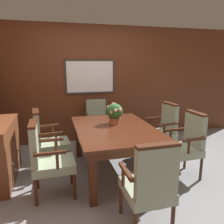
% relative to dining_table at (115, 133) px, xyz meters
% --- Properties ---
extents(ground_plane, '(14.00, 14.00, 0.00)m').
position_rel_dining_table_xyz_m(ground_plane, '(-0.00, -0.22, -0.64)').
color(ground_plane, gray).
extents(wall_back, '(7.20, 0.08, 2.45)m').
position_rel_dining_table_xyz_m(wall_back, '(-0.00, 1.61, 0.59)').
color(wall_back, '#5B2D19').
rests_on(wall_back, ground_plane).
extents(dining_table, '(1.16, 1.68, 0.73)m').
position_rel_dining_table_xyz_m(dining_table, '(0.00, 0.00, 0.00)').
color(dining_table, '#4C2314').
rests_on(dining_table, ground_plane).
extents(chair_head_far, '(0.50, 0.52, 0.98)m').
position_rel_dining_table_xyz_m(chair_head_far, '(-0.02, 1.24, -0.12)').
color(chair_head_far, '#472314').
rests_on(chair_head_far, ground_plane).
extents(chair_head_near, '(0.50, 0.52, 0.98)m').
position_rel_dining_table_xyz_m(chair_head_near, '(-0.00, -1.27, -0.12)').
color(chair_head_near, '#472314').
rests_on(chair_head_near, ground_plane).
extents(chair_right_near, '(0.53, 0.51, 0.98)m').
position_rel_dining_table_xyz_m(chair_right_near, '(0.98, -0.39, -0.12)').
color(chair_right_near, '#472314').
rests_on(chair_right_near, ground_plane).
extents(chair_right_far, '(0.56, 0.53, 0.98)m').
position_rel_dining_table_xyz_m(chair_right_far, '(1.00, 0.37, -0.12)').
color(chair_right_far, '#472314').
rests_on(chair_right_far, ground_plane).
extents(chair_left_far, '(0.56, 0.53, 0.98)m').
position_rel_dining_table_xyz_m(chair_left_far, '(-1.00, 0.35, -0.12)').
color(chair_left_far, '#472314').
rests_on(chair_left_far, ground_plane).
extents(chair_left_near, '(0.53, 0.51, 0.98)m').
position_rel_dining_table_xyz_m(chair_left_near, '(-0.99, -0.38, -0.12)').
color(chair_left_near, '#472314').
rests_on(chair_left_near, ground_plane).
extents(potted_plant, '(0.25, 0.26, 0.33)m').
position_rel_dining_table_xyz_m(potted_plant, '(0.05, 0.19, 0.27)').
color(potted_plant, '#B2603D').
rests_on(potted_plant, dining_table).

